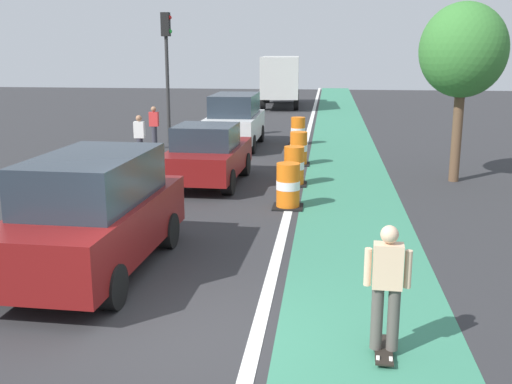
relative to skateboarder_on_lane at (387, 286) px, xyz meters
name	(u,v)px	position (x,y,z in m)	size (l,w,h in m)	color
ground_plane	(192,330)	(-2.54, 0.37, -0.91)	(100.00, 100.00, 0.00)	#2D2D30
bike_lane_strip	(346,167)	(-0.14, 12.37, -0.91)	(2.50, 80.00, 0.01)	#387F60
lane_divider_stripe	(300,166)	(-1.64, 12.37, -0.91)	(0.20, 80.00, 0.01)	silver
skateboarder_on_lane	(387,286)	(0.00, 0.00, 0.00)	(0.57, 0.81, 1.69)	black
parked_suv_nearest	(95,213)	(-4.64, 2.39, 0.12)	(2.03, 4.66, 2.04)	maroon
parked_sedan_second	(208,155)	(-4.10, 9.44, -0.08)	(2.01, 4.15, 1.70)	maroon
parked_suv_third	(235,120)	(-4.34, 16.10, 0.12)	(1.93, 4.60, 2.04)	silver
traffic_barrel_front	(288,186)	(-1.68, 7.06, -0.38)	(0.73, 0.73, 1.09)	orange
traffic_barrel_mid	(294,166)	(-1.68, 9.59, -0.38)	(0.73, 0.73, 1.09)	orange
traffic_barrel_back	(299,149)	(-1.70, 12.64, -0.38)	(0.73, 0.73, 1.09)	orange
traffic_barrel_far	(298,131)	(-1.94, 16.95, -0.38)	(0.73, 0.73, 1.09)	orange
delivery_truck_down_block	(281,78)	(-3.88, 32.95, 0.94)	(2.65, 7.70, 3.23)	beige
traffic_light_corner	(167,55)	(-7.13, 16.79, 2.59)	(0.41, 0.32, 5.10)	#2D2D2D
pedestrian_crossing	(140,138)	(-6.94, 12.26, -0.05)	(0.34, 0.20, 1.61)	#33333D
pedestrian_waiting	(154,126)	(-7.33, 15.32, -0.05)	(0.34, 0.20, 1.61)	#33333D
street_tree_sidewalk	(463,51)	(2.89, 10.64, 2.76)	(2.40, 2.40, 5.00)	brown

